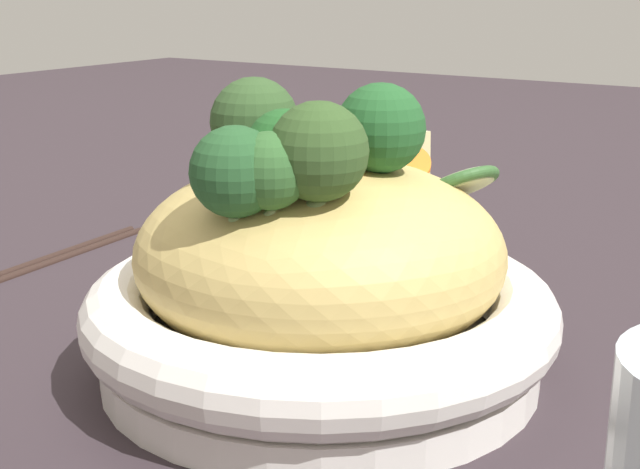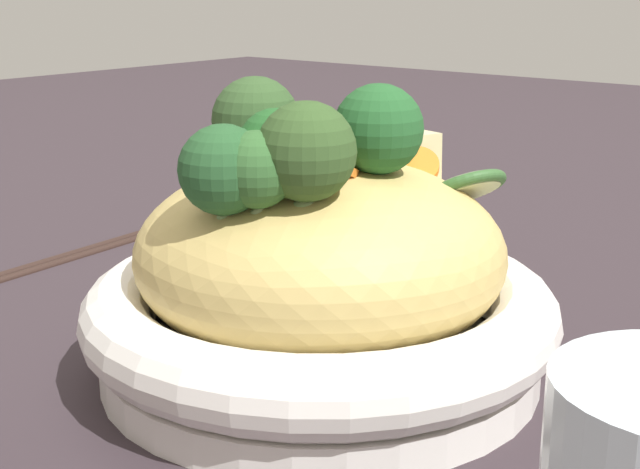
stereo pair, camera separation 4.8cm
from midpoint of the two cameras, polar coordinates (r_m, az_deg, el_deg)
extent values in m
plane|color=#32282D|center=(0.51, -2.74, -8.70)|extent=(3.00, 3.00, 0.00)
cylinder|color=white|center=(0.51, -2.75, -7.76)|extent=(0.24, 0.24, 0.02)
torus|color=white|center=(0.50, -2.79, -4.75)|extent=(0.26, 0.26, 0.04)
ellipsoid|color=tan|center=(0.49, -2.85, -1.21)|extent=(0.20, 0.20, 0.10)
torus|color=tan|center=(0.47, -1.97, 2.28)|extent=(0.08, 0.08, 0.02)
torus|color=tan|center=(0.47, -3.13, 4.30)|extent=(0.05, 0.05, 0.02)
torus|color=tan|center=(0.47, -0.64, 3.26)|extent=(0.08, 0.08, 0.02)
cone|color=#A5B57B|center=(0.46, 0.83, 3.92)|extent=(0.03, 0.03, 0.02)
sphere|color=#235729|center=(0.46, 0.85, 6.73)|extent=(0.06, 0.06, 0.05)
cone|color=#9EB96E|center=(0.42, -3.37, 1.92)|extent=(0.03, 0.03, 0.02)
sphere|color=#324F25|center=(0.42, -3.42, 5.23)|extent=(0.07, 0.07, 0.05)
cone|color=#A0BA7A|center=(0.48, -7.02, 4.13)|extent=(0.03, 0.03, 0.02)
sphere|color=#314F27|center=(0.47, -7.12, 7.09)|extent=(0.05, 0.05, 0.05)
cone|color=#A0C371|center=(0.44, -5.39, 2.74)|extent=(0.02, 0.03, 0.02)
sphere|color=#205322|center=(0.43, -5.46, 5.41)|extent=(0.05, 0.05, 0.04)
cone|color=#A1B672|center=(0.42, -6.45, 1.21)|extent=(0.02, 0.02, 0.02)
sphere|color=#305D2C|center=(0.41, -6.53, 4.00)|extent=(0.05, 0.05, 0.04)
cone|color=#9CC173|center=(0.43, -9.06, 0.99)|extent=(0.02, 0.02, 0.02)
sphere|color=#255129|center=(0.42, -9.19, 3.99)|extent=(0.05, 0.05, 0.04)
cylinder|color=orange|center=(0.49, -1.52, 5.24)|extent=(0.03, 0.03, 0.02)
cylinder|color=orange|center=(0.55, -3.32, 4.51)|extent=(0.03, 0.02, 0.03)
cylinder|color=orange|center=(0.52, -2.63, 5.29)|extent=(0.03, 0.02, 0.03)
cylinder|color=orange|center=(0.52, 2.94, 4.44)|extent=(0.03, 0.03, 0.02)
cylinder|color=orange|center=(0.50, -2.02, 5.33)|extent=(0.02, 0.03, 0.02)
cylinder|color=orange|center=(0.45, -1.95, 4.13)|extent=(0.03, 0.03, 0.01)
cylinder|color=beige|center=(0.50, 6.12, 3.12)|extent=(0.05, 0.05, 0.03)
torus|color=#34602E|center=(0.50, 6.12, 3.12)|extent=(0.06, 0.06, 0.03)
cylinder|color=beige|center=(0.46, -1.37, 4.58)|extent=(0.05, 0.04, 0.02)
torus|color=#345932|center=(0.46, -1.37, 4.58)|extent=(0.05, 0.05, 0.03)
cylinder|color=beige|center=(0.46, -4.49, 4.37)|extent=(0.03, 0.03, 0.03)
torus|color=#34662D|center=(0.46, -4.49, 4.37)|extent=(0.03, 0.04, 0.03)
cylinder|color=beige|center=(0.51, 0.22, 5.14)|extent=(0.04, 0.04, 0.01)
torus|color=#2F5F33|center=(0.51, 0.22, 5.14)|extent=(0.05, 0.05, 0.02)
cube|color=beige|center=(0.55, -3.72, 4.83)|extent=(0.04, 0.04, 0.03)
cube|color=beige|center=(0.48, 0.34, 5.19)|extent=(0.03, 0.03, 0.02)
cube|color=beige|center=(0.54, 1.51, 4.89)|extent=(0.04, 0.04, 0.03)
cylinder|color=black|center=(0.74, -19.08, -1.40)|extent=(0.02, 0.21, 0.01)
cylinder|color=black|center=(0.73, -18.56, -1.51)|extent=(0.02, 0.21, 0.01)
camera|label=1|loc=(0.02, -92.86, -0.82)|focal=50.48mm
camera|label=2|loc=(0.02, 87.14, 0.82)|focal=50.48mm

